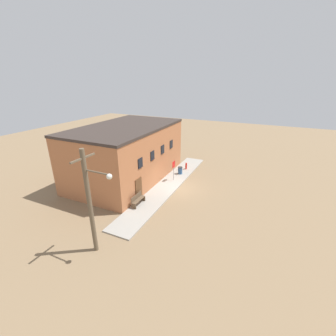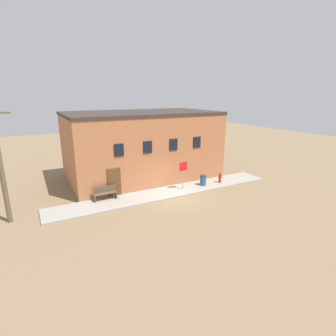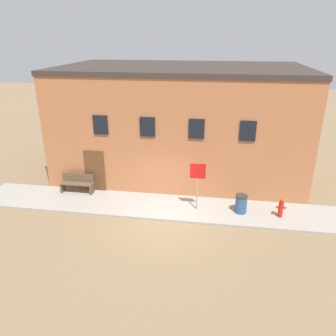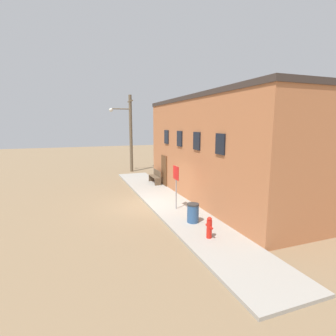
# 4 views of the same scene
# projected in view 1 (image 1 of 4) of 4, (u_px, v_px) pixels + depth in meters

# --- Properties ---
(ground_plane) EXTENTS (80.00, 80.00, 0.00)m
(ground_plane) POSITION_uv_depth(u_px,v_px,m) (178.00, 188.00, 23.08)
(ground_plane) COLOR #846B4C
(sidewalk) EXTENTS (17.93, 2.36, 0.11)m
(sidewalk) POSITION_uv_depth(u_px,v_px,m) (168.00, 185.00, 23.51)
(sidewalk) COLOR #9E998E
(sidewalk) RESTS_ON ground
(brick_building) EXTENTS (12.91, 7.67, 5.89)m
(brick_building) POSITION_uv_depth(u_px,v_px,m) (127.00, 153.00, 24.36)
(brick_building) COLOR #B26B42
(brick_building) RESTS_ON ground
(fire_hydrant) EXTENTS (0.43, 0.20, 0.83)m
(fire_hydrant) POSITION_uv_depth(u_px,v_px,m) (186.00, 166.00, 27.41)
(fire_hydrant) COLOR red
(fire_hydrant) RESTS_ON sidewalk
(stop_sign) EXTENTS (0.68, 0.06, 2.20)m
(stop_sign) POSITION_uv_depth(u_px,v_px,m) (174.00, 167.00, 24.00)
(stop_sign) COLOR gray
(stop_sign) RESTS_ON sidewalk
(bench) EXTENTS (1.61, 0.44, 0.95)m
(bench) POSITION_uv_depth(u_px,v_px,m) (138.00, 200.00, 19.67)
(bench) COLOR brown
(bench) RESTS_ON sidewalk
(trash_bin) EXTENTS (0.53, 0.53, 0.84)m
(trash_bin) POSITION_uv_depth(u_px,v_px,m) (180.00, 170.00, 26.06)
(trash_bin) COLOR #2D517F
(trash_bin) RESTS_ON sidewalk
(utility_pole) EXTENTS (1.80, 2.02, 6.92)m
(utility_pole) POSITION_uv_depth(u_px,v_px,m) (91.00, 200.00, 13.34)
(utility_pole) COLOR brown
(utility_pole) RESTS_ON ground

